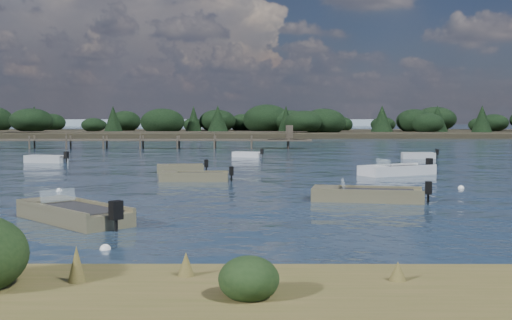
{
  "coord_description": "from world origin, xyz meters",
  "views": [
    {
      "loc": [
        0.41,
        -26.47,
        3.78
      ],
      "look_at": [
        0.25,
        14.0,
        1.0
      ],
      "focal_mm": 45.0,
      "sensor_mm": 36.0,
      "label": 1
    }
  ],
  "objects_px": {
    "dinghy_mid_white_b": "(397,172)",
    "dinghy_mid_white_a": "(367,197)",
    "tender_far_grey": "(46,161)",
    "tender_far_white": "(247,156)",
    "dinghy_mid_grey": "(194,178)",
    "tender_far_grey_b": "(418,157)",
    "dinghy_near_olive": "(73,216)",
    "jetty": "(68,140)",
    "dinghy_extra_a": "(180,170)"
  },
  "relations": [
    {
      "from": "dinghy_near_olive",
      "to": "dinghy_extra_a",
      "type": "bearing_deg",
      "value": 85.93
    },
    {
      "from": "tender_far_grey_b",
      "to": "dinghy_mid_grey",
      "type": "bearing_deg",
      "value": -132.42
    },
    {
      "from": "tender_far_grey",
      "to": "jetty",
      "type": "bearing_deg",
      "value": 102.17
    },
    {
      "from": "dinghy_mid_white_b",
      "to": "tender_far_grey",
      "type": "xyz_separation_m",
      "value": [
        -26.19,
        10.81,
        -0.01
      ]
    },
    {
      "from": "dinghy_mid_white_a",
      "to": "tender_far_grey_b",
      "type": "bearing_deg",
      "value": 71.72
    },
    {
      "from": "dinghy_near_olive",
      "to": "tender_far_grey",
      "type": "distance_m",
      "value": 30.94
    },
    {
      "from": "tender_far_grey_b",
      "to": "dinghy_mid_white_a",
      "type": "height_order",
      "value": "dinghy_mid_white_a"
    },
    {
      "from": "dinghy_near_olive",
      "to": "dinghy_mid_white_b",
      "type": "height_order",
      "value": "dinghy_near_olive"
    },
    {
      "from": "tender_far_white",
      "to": "tender_far_grey_b",
      "type": "bearing_deg",
      "value": -7.1
    },
    {
      "from": "dinghy_extra_a",
      "to": "tender_far_grey",
      "type": "xyz_separation_m",
      "value": [
        -12.04,
        9.08,
        0.01
      ]
    },
    {
      "from": "dinghy_mid_grey",
      "to": "tender_far_white",
      "type": "bearing_deg",
      "value": 82.89
    },
    {
      "from": "tender_far_grey_b",
      "to": "tender_far_white",
      "type": "bearing_deg",
      "value": 172.9
    },
    {
      "from": "dinghy_extra_a",
      "to": "dinghy_mid_white_a",
      "type": "xyz_separation_m",
      "value": [
        10.09,
        -14.31,
        0.01
      ]
    },
    {
      "from": "dinghy_mid_white_b",
      "to": "dinghy_mid_white_a",
      "type": "bearing_deg",
      "value": -107.88
    },
    {
      "from": "tender_far_white",
      "to": "jetty",
      "type": "height_order",
      "value": "jetty"
    },
    {
      "from": "dinghy_mid_white_b",
      "to": "dinghy_mid_white_a",
      "type": "height_order",
      "value": "dinghy_mid_white_b"
    },
    {
      "from": "dinghy_near_olive",
      "to": "tender_far_grey_b",
      "type": "height_order",
      "value": "dinghy_near_olive"
    },
    {
      "from": "tender_far_grey",
      "to": "jetty",
      "type": "height_order",
      "value": "jetty"
    },
    {
      "from": "dinghy_mid_white_b",
      "to": "tender_far_grey",
      "type": "bearing_deg",
      "value": 157.56
    },
    {
      "from": "dinghy_mid_grey",
      "to": "tender_far_white",
      "type": "distance_m",
      "value": 21.73
    },
    {
      "from": "tender_far_grey_b",
      "to": "jetty",
      "type": "xyz_separation_m",
      "value": [
        -36.37,
        17.61,
        0.83
      ]
    },
    {
      "from": "dinghy_extra_a",
      "to": "tender_far_grey",
      "type": "bearing_deg",
      "value": 142.96
    },
    {
      "from": "dinghy_mid_grey",
      "to": "tender_far_white",
      "type": "height_order",
      "value": "dinghy_mid_grey"
    },
    {
      "from": "dinghy_mid_grey",
      "to": "dinghy_extra_a",
      "type": "height_order",
      "value": "dinghy_extra_a"
    },
    {
      "from": "dinghy_extra_a",
      "to": "tender_far_grey_b",
      "type": "distance_m",
      "value": 24.01
    },
    {
      "from": "dinghy_mid_grey",
      "to": "tender_far_grey",
      "type": "relative_size",
      "value": 1.14
    },
    {
      "from": "tender_far_grey",
      "to": "tender_far_white",
      "type": "bearing_deg",
      "value": 22.98
    },
    {
      "from": "tender_far_grey_b",
      "to": "dinghy_mid_white_a",
      "type": "bearing_deg",
      "value": -108.28
    },
    {
      "from": "dinghy_mid_white_b",
      "to": "dinghy_near_olive",
      "type": "bearing_deg",
      "value": -130.46
    },
    {
      "from": "dinghy_mid_grey",
      "to": "jetty",
      "type": "distance_m",
      "value": 41.57
    },
    {
      "from": "dinghy_mid_grey",
      "to": "tender_far_grey",
      "type": "distance_m",
      "value": 19.97
    },
    {
      "from": "dinghy_mid_white_b",
      "to": "jetty",
      "type": "xyz_separation_m",
      "value": [
        -31.06,
        33.4,
        0.81
      ]
    },
    {
      "from": "dinghy_near_olive",
      "to": "dinghy_extra_a",
      "type": "xyz_separation_m",
      "value": [
        1.42,
        19.98,
        -0.03
      ]
    },
    {
      "from": "dinghy_near_olive",
      "to": "dinghy_extra_a",
      "type": "relative_size",
      "value": 1.43
    },
    {
      "from": "dinghy_mid_white_b",
      "to": "jetty",
      "type": "height_order",
      "value": "jetty"
    },
    {
      "from": "dinghy_mid_white_b",
      "to": "dinghy_extra_a",
      "type": "bearing_deg",
      "value": 173.04
    },
    {
      "from": "tender_far_white",
      "to": "dinghy_mid_white_a",
      "type": "relative_size",
      "value": 0.55
    },
    {
      "from": "dinghy_mid_white_b",
      "to": "tender_far_grey",
      "type": "height_order",
      "value": "dinghy_mid_white_b"
    },
    {
      "from": "dinghy_extra_a",
      "to": "tender_far_white",
      "type": "height_order",
      "value": "dinghy_extra_a"
    },
    {
      "from": "dinghy_mid_grey",
      "to": "dinghy_mid_white_b",
      "type": "relative_size",
      "value": 0.81
    },
    {
      "from": "jetty",
      "to": "tender_far_grey",
      "type": "bearing_deg",
      "value": -77.83
    },
    {
      "from": "tender_far_grey",
      "to": "jetty",
      "type": "distance_m",
      "value": 23.12
    },
    {
      "from": "dinghy_mid_grey",
      "to": "tender_far_grey_b",
      "type": "xyz_separation_m",
      "value": [
        17.97,
        19.66,
        0.01
      ]
    },
    {
      "from": "dinghy_mid_white_b",
      "to": "tender_far_grey_b",
      "type": "height_order",
      "value": "dinghy_mid_white_b"
    },
    {
      "from": "dinghy_extra_a",
      "to": "dinghy_mid_white_b",
      "type": "height_order",
      "value": "dinghy_mid_white_b"
    },
    {
      "from": "dinghy_mid_white_b",
      "to": "dinghy_mid_white_a",
      "type": "distance_m",
      "value": 13.22
    },
    {
      "from": "dinghy_mid_white_b",
      "to": "jetty",
      "type": "relative_size",
      "value": 0.08
    },
    {
      "from": "dinghy_extra_a",
      "to": "dinghy_mid_white_b",
      "type": "distance_m",
      "value": 14.25
    },
    {
      "from": "tender_far_white",
      "to": "dinghy_mid_white_b",
      "type": "height_order",
      "value": "dinghy_mid_white_b"
    },
    {
      "from": "tender_far_grey_b",
      "to": "jetty",
      "type": "bearing_deg",
      "value": 154.17
    }
  ]
}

